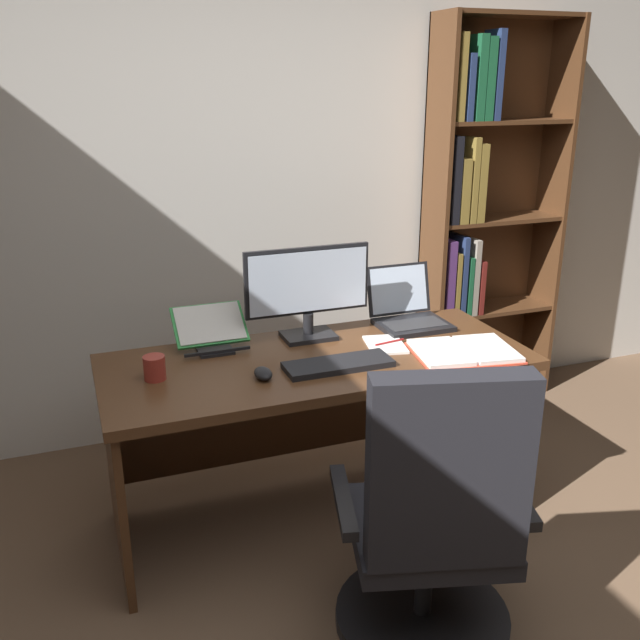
% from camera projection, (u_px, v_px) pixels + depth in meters
% --- Properties ---
extents(wall_back, '(5.35, 0.12, 2.80)m').
position_uv_depth(wall_back, '(276.00, 160.00, 3.55)').
color(wall_back, beige).
rests_on(wall_back, ground).
extents(desk, '(1.70, 0.70, 0.74)m').
position_uv_depth(desk, '(311.00, 395.00, 2.92)').
color(desk, '#4C2D19').
rests_on(desk, ground).
extents(bookshelf, '(0.78, 0.27, 2.11)m').
position_uv_depth(bookshelf, '(477.00, 224.00, 3.84)').
color(bookshelf, '#4C2D19').
rests_on(bookshelf, ground).
extents(office_chair, '(0.69, 0.60, 1.03)m').
position_uv_depth(office_chair, '(434.00, 533.00, 2.21)').
color(office_chair, black).
rests_on(office_chair, ground).
extents(monitor, '(0.54, 0.16, 0.40)m').
position_uv_depth(monitor, '(308.00, 292.00, 2.93)').
color(monitor, black).
rests_on(monitor, desk).
extents(laptop, '(0.31, 0.31, 0.25)m').
position_uv_depth(laptop, '(408.00, 313.00, 3.14)').
color(laptop, black).
rests_on(laptop, desk).
extents(keyboard, '(0.42, 0.15, 0.02)m').
position_uv_depth(keyboard, '(338.00, 364.00, 2.69)').
color(keyboard, black).
rests_on(keyboard, desk).
extents(computer_mouse, '(0.06, 0.10, 0.04)m').
position_uv_depth(computer_mouse, '(263.00, 373.00, 2.58)').
color(computer_mouse, black).
rests_on(computer_mouse, desk).
extents(reading_stand_with_book, '(0.30, 0.24, 0.15)m').
position_uv_depth(reading_stand_with_book, '(211.00, 329.00, 2.88)').
color(reading_stand_with_book, black).
rests_on(reading_stand_with_book, desk).
extents(open_binder, '(0.45, 0.37, 0.02)m').
position_uv_depth(open_binder, '(464.00, 351.00, 2.82)').
color(open_binder, '#DB422D').
rests_on(open_binder, desk).
extents(notepad, '(0.19, 0.24, 0.01)m').
position_uv_depth(notepad, '(385.00, 345.00, 2.90)').
color(notepad, silver).
rests_on(notepad, desk).
extents(pen, '(0.14, 0.03, 0.01)m').
position_uv_depth(pen, '(390.00, 342.00, 2.91)').
color(pen, maroon).
rests_on(pen, notepad).
extents(coffee_mug, '(0.08, 0.08, 0.09)m').
position_uv_depth(coffee_mug, '(155.00, 368.00, 2.57)').
color(coffee_mug, maroon).
rests_on(coffee_mug, desk).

